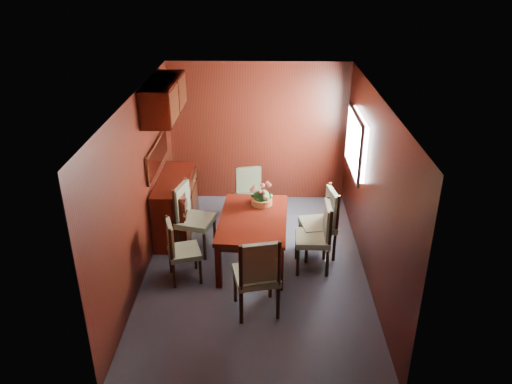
{
  "coord_description": "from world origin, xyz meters",
  "views": [
    {
      "loc": [
        0.13,
        -5.8,
        3.94
      ],
      "look_at": [
        0.0,
        0.24,
        1.05
      ],
      "focal_mm": 35.0,
      "sensor_mm": 36.0,
      "label": 1
    }
  ],
  "objects_px": {
    "chair_right_near": "(318,233)",
    "flower_centerpiece": "(262,195)",
    "dining_table": "(253,224)",
    "sideboard": "(176,205)",
    "chair_left_near": "(179,247)",
    "chair_head": "(258,273)"
  },
  "relations": [
    {
      "from": "chair_head",
      "to": "flower_centerpiece",
      "type": "relative_size",
      "value": 3.34
    },
    {
      "from": "flower_centerpiece",
      "to": "chair_right_near",
      "type": "bearing_deg",
      "value": -36.98
    },
    {
      "from": "chair_right_near",
      "to": "flower_centerpiece",
      "type": "height_order",
      "value": "flower_centerpiece"
    },
    {
      "from": "sideboard",
      "to": "dining_table",
      "type": "height_order",
      "value": "sideboard"
    },
    {
      "from": "chair_left_near",
      "to": "flower_centerpiece",
      "type": "distance_m",
      "value": 1.43
    },
    {
      "from": "flower_centerpiece",
      "to": "chair_left_near",
      "type": "bearing_deg",
      "value": -140.59
    },
    {
      "from": "chair_left_near",
      "to": "chair_right_near",
      "type": "xyz_separation_m",
      "value": [
        1.84,
        0.3,
        0.07
      ]
    },
    {
      "from": "sideboard",
      "to": "chair_right_near",
      "type": "relative_size",
      "value": 1.4
    },
    {
      "from": "sideboard",
      "to": "dining_table",
      "type": "distance_m",
      "value": 1.46
    },
    {
      "from": "dining_table",
      "to": "chair_head",
      "type": "xyz_separation_m",
      "value": [
        0.08,
        -1.18,
        0.01
      ]
    },
    {
      "from": "dining_table",
      "to": "chair_right_near",
      "type": "bearing_deg",
      "value": -8.41
    },
    {
      "from": "dining_table",
      "to": "flower_centerpiece",
      "type": "relative_size",
      "value": 4.68
    },
    {
      "from": "chair_right_near",
      "to": "flower_centerpiece",
      "type": "relative_size",
      "value": 3.11
    },
    {
      "from": "chair_left_near",
      "to": "flower_centerpiece",
      "type": "relative_size",
      "value": 2.74
    },
    {
      "from": "chair_right_near",
      "to": "chair_head",
      "type": "bearing_deg",
      "value": 142.29
    },
    {
      "from": "chair_right_near",
      "to": "chair_head",
      "type": "relative_size",
      "value": 0.93
    },
    {
      "from": "sideboard",
      "to": "flower_centerpiece",
      "type": "distance_m",
      "value": 1.44
    },
    {
      "from": "chair_right_near",
      "to": "dining_table",
      "type": "bearing_deg",
      "value": 79.53
    },
    {
      "from": "sideboard",
      "to": "chair_right_near",
      "type": "distance_m",
      "value": 2.31
    },
    {
      "from": "chair_left_near",
      "to": "chair_head",
      "type": "height_order",
      "value": "chair_head"
    },
    {
      "from": "chair_head",
      "to": "chair_right_near",
      "type": "bearing_deg",
      "value": 38.82
    },
    {
      "from": "sideboard",
      "to": "chair_left_near",
      "type": "height_order",
      "value": "sideboard"
    }
  ]
}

